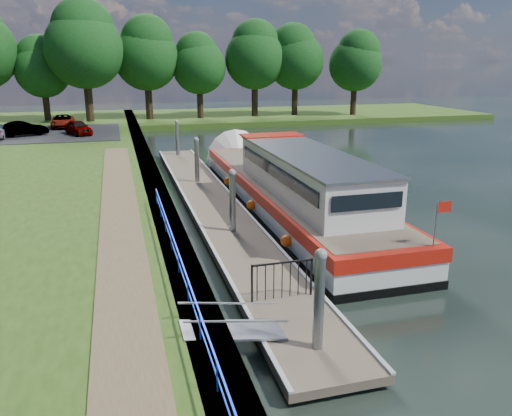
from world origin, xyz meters
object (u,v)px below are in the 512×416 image
object	(u,v)px
car_d	(63,121)
car_b	(23,129)
pontoon	(212,206)
barge	(285,186)
car_a	(78,128)

from	to	relation	value
car_d	car_b	bearing A→B (deg)	-120.33
pontoon	barge	xyz separation A→B (m)	(3.60, -0.47, 0.90)
pontoon	car_d	bearing A→B (deg)	107.80
car_b	car_d	world-z (taller)	car_b
pontoon	car_d	distance (m)	30.21
car_d	barge	bearing A→B (deg)	-68.45
barge	car_a	distance (m)	26.14
pontoon	car_a	bearing A→B (deg)	107.86
barge	car_d	world-z (taller)	barge
pontoon	car_b	bearing A→B (deg)	116.90
car_a	car_b	xyz separation A→B (m)	(-4.50, 0.40, 0.01)
car_b	pontoon	bearing A→B (deg)	-175.92
pontoon	car_b	distance (m)	26.50
barge	car_b	world-z (taller)	barge
barge	car_d	xyz separation A→B (m)	(-12.82, 29.21, 0.36)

